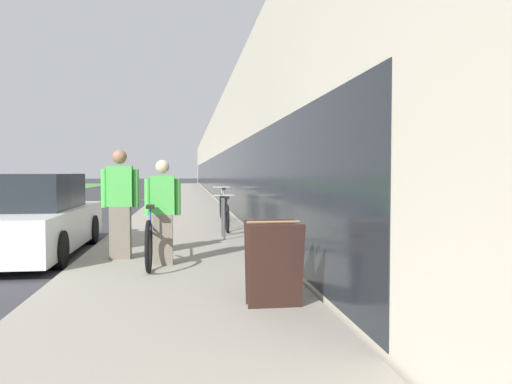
{
  "coord_description": "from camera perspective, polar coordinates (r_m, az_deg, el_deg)",
  "views": [
    {
      "loc": [
        5.2,
        -6.01,
        1.51
      ],
      "look_at": [
        7.68,
        11.82,
        0.78
      ],
      "focal_mm": 35.0,
      "sensor_mm": 36.0,
      "label": 1
    }
  ],
  "objects": [
    {
      "name": "parked_sedan_curbside",
      "position": [
        9.86,
        -24.61,
        -2.79
      ],
      "size": [
        1.9,
        4.54,
        1.48
      ],
      "color": "white",
      "rests_on": "ground"
    },
    {
      "name": "person_bystander",
      "position": [
        8.37,
        -15.26,
        -1.33
      ],
      "size": [
        0.6,
        0.24,
        1.77
      ],
      "color": "#756B5B",
      "rests_on": "sidewalk_slab"
    },
    {
      "name": "sandwich_board_sign",
      "position": [
        5.29,
        2.0,
        -8.13
      ],
      "size": [
        0.56,
        0.56,
        0.9
      ],
      "color": "#331E19",
      "rests_on": "sidewalk_slab"
    },
    {
      "name": "person_rider",
      "position": [
        7.69,
        -10.61,
        -2.27
      ],
      "size": [
        0.54,
        0.21,
        1.59
      ],
      "color": "#756B5B",
      "rests_on": "sidewalk_slab"
    },
    {
      "name": "bike_rack_hoop",
      "position": [
        10.65,
        -3.77,
        -2.52
      ],
      "size": [
        0.05,
        0.6,
        0.84
      ],
      "color": "#4C4C51",
      "rests_on": "sidewalk_slab"
    },
    {
      "name": "sidewalk_slab",
      "position": [
        27.05,
        -8.24,
        -0.81
      ],
      "size": [
        3.2,
        70.0,
        0.1
      ],
      "color": "gray",
      "rests_on": "ground"
    },
    {
      "name": "cruiser_bike_middle",
      "position": [
        14.47,
        -3.82,
        -1.67
      ],
      "size": [
        0.52,
        1.92,
        0.97
      ],
      "color": "black",
      "rests_on": "sidewalk_slab"
    },
    {
      "name": "cruiser_bike_nearest",
      "position": [
        12.07,
        -3.51,
        -2.69
      ],
      "size": [
        0.52,
        1.78,
        0.84
      ],
      "color": "black",
      "rests_on": "sidewalk_slab"
    },
    {
      "name": "storefront_facade",
      "position": [
        35.61,
        2.57,
        3.69
      ],
      "size": [
        10.01,
        70.0,
        4.75
      ],
      "color": "beige",
      "rests_on": "ground"
    },
    {
      "name": "tandem_bicycle",
      "position": [
        8.07,
        -11.67,
        -4.95
      ],
      "size": [
        0.52,
        2.65,
        0.94
      ],
      "color": "black",
      "rests_on": "sidewalk_slab"
    }
  ]
}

